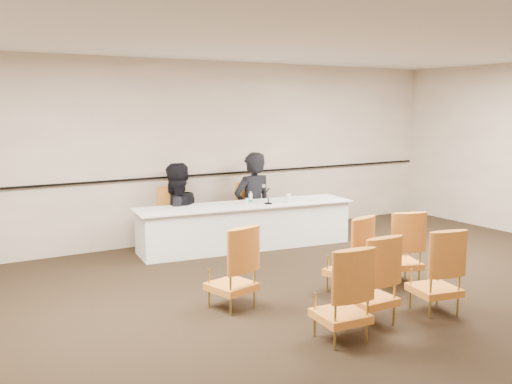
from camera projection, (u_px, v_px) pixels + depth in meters
floor at (352, 308)px, 6.40m from camera, size 10.00×10.00×0.00m
ceiling at (359, 34)px, 5.95m from camera, size 10.00×10.00×0.00m
wall_back at (198, 151)px, 9.57m from camera, size 10.00×0.04×3.00m
wall_rail at (200, 175)px, 9.60m from camera, size 9.80×0.04×0.03m
panel_table at (246, 226)px, 9.11m from camera, size 3.60×1.23×0.71m
panelist_main at (253, 210)px, 9.72m from camera, size 0.74×0.50×1.97m
panelist_main_chair at (253, 211)px, 9.72m from camera, size 0.56×0.56×0.95m
panelist_second at (175, 222)px, 9.18m from camera, size 1.06×0.90×1.91m
panelist_second_chair at (175, 217)px, 9.17m from camera, size 0.56×0.56×0.95m
papers at (272, 202)px, 9.21m from camera, size 0.31×0.23×0.00m
microphone at (268, 195)px, 9.04m from camera, size 0.13×0.23×0.30m
water_bottle at (251, 198)px, 9.02m from camera, size 0.06×0.06×0.21m
drinking_glass at (247, 201)px, 9.03m from camera, size 0.08×0.08×0.10m
coffee_cup at (288, 198)px, 9.27m from camera, size 0.10×0.10×0.13m
aud_chair_front_left at (231, 267)px, 6.36m from camera, size 0.61×0.61×0.95m
aud_chair_front_mid at (349, 254)px, 6.92m from camera, size 0.62×0.62×0.95m
aud_chair_front_right at (400, 246)px, 7.28m from camera, size 0.63×0.63×0.95m
aud_chair_back_left at (341, 293)px, 5.47m from camera, size 0.54×0.54×0.95m
aud_chair_back_mid at (370, 278)px, 5.93m from camera, size 0.51×0.51×0.95m
aud_chair_back_right at (435, 270)px, 6.24m from camera, size 0.59×0.59×0.95m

